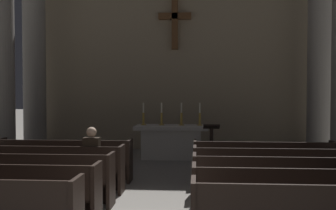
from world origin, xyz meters
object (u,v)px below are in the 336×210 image
Objects in this scene: pew_right_row_3 at (283,183)px; column_left_third at (0,40)px; pew_left_row_4 at (48,168)px; pew_left_row_5 at (64,160)px; pew_left_row_2 at (0,193)px; candlestick_inner_right at (181,118)px; altar at (171,141)px; candlestick_outer_right at (200,118)px; pew_right_row_2 at (298,199)px; pew_right_row_4 at (272,171)px; candlestick_outer_left at (143,118)px; lectern at (211,146)px; column_left_fourth at (34,49)px; column_right_fourth at (320,47)px; pew_left_row_3 at (27,179)px; pew_right_row_5 at (264,162)px; lone_worshipper at (93,158)px; candlestick_inner_left at (162,118)px.

column_left_third is (-6.81, 3.76, 2.94)m from pew_right_row_3.
pew_left_row_5 is at bearing 90.00° from pew_left_row_4.
pew_left_row_2 is 4.48× the size of candlestick_inner_right.
altar is 3.24× the size of candlestick_outer_right.
candlestick_inner_right is (4.89, 1.40, -2.19)m from column_left_third.
pew_right_row_2 and pew_right_row_4 have the same top height.
pew_right_row_4 is (0.00, 0.98, 0.00)m from pew_right_row_3.
altar reaches higher than pew_right_row_3.
lectern is (2.01, -1.20, -0.68)m from candlestick_outer_left.
column_left_fourth is (-6.81, 7.02, 2.94)m from pew_right_row_2.
column_right_fourth is at bearing 13.13° from candlestick_outer_right.
pew_left_row_3 is at bearing -113.22° from altar.
pew_right_row_5 is at bearing -30.90° from column_left_fourth.
candlestick_inner_right reaches higher than pew_right_row_5.
pew_right_row_4 is 5.24m from candlestick_outer_left.
lone_worshipper is at bearing -111.27° from candlestick_inner_right.
candlestick_inner_right reaches higher than lectern.
candlestick_inner_left is at bearing 72.69° from pew_left_row_2.
candlestick_outer_left is 2.44m from lectern.
column_left_fourth is (-6.81, 6.04, 2.94)m from pew_right_row_3.
pew_right_row_2 is 8.80m from column_left_third.
candlestick_inner_right is (2.52, 5.17, 0.75)m from pew_left_row_3.
column_left_third is at bearing -163.98° from candlestick_inner_right.
candlestick_outer_right is (-3.74, -0.87, -2.19)m from column_right_fourth.
candlestick_inner_left is at bearing 69.65° from pew_left_row_3.
column_left_third is 3.19× the size of altar.
candlestick_inner_right is (-4.29, -0.87, -2.19)m from column_right_fourth.
pew_left_row_4 is 6.31m from column_left_fourth.
candlestick_inner_left is at bearing 121.03° from pew_right_row_4.
lone_worshipper is (-3.53, 1.02, 0.22)m from pew_right_row_3.
pew_left_row_4 is 0.43× the size of column_left_third.
pew_left_row_2 is 6.35m from candlestick_outer_left.
candlestick_outer_left is at bearing 75.18° from pew_left_row_3.
pew_left_row_5 is at bearing -149.33° from lectern.
pew_right_row_2 is 0.43× the size of column_left_third.
lectern reaches higher than pew_right_row_5.
pew_left_row_4 is 1.00× the size of pew_right_row_3.
pew_left_row_3 is 0.43× the size of column_left_fourth.
candlestick_inner_left is (1.92, 5.17, 0.75)m from pew_left_row_3.
column_left_third is 5.32× the size of lone_worshipper.
pew_left_row_5 is at bearing -128.18° from candlestick_inner_right.
altar is (2.22, 6.15, 0.06)m from pew_left_row_2.
pew_right_row_5 is at bearing 0.00° from pew_left_row_5.
candlestick_outer_left is at bearing 180.00° from candlestick_outer_right.
candlestick_outer_left reaches higher than pew_left_row_4.
pew_right_row_5 is 7.63m from column_left_third.
altar reaches higher than pew_left_row_3.
candlestick_outer_right is at bearing 113.13° from pew_right_row_5.
candlestick_inner_left is at bearing 18.13° from column_left_third.
pew_left_row_5 and pew_right_row_2 have the same top height.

